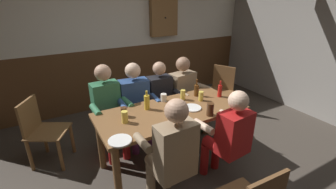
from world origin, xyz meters
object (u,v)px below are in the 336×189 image
object	(u,v)px
pint_glass_3	(183,95)
pint_glass_2	(201,96)
chair_empty_near_left	(42,130)
bottle_1	(220,90)
person_1	(136,101)
person_2	(162,98)
plate_1	(120,141)
pint_glass_5	(164,97)
pint_glass_0	(125,117)
person_0	(108,107)
wall_dart_cabinet	(164,17)
dining_table	(171,118)
bottle_0	(147,102)
person_4	(172,151)
plate_0	(192,108)
pint_glass_1	(172,112)
pint_glass_4	(124,112)
pint_glass_6	(210,109)
chair_empty_near_right	(220,89)
bottle_2	(196,90)
person_5	(229,134)
person_3	(185,91)

from	to	relation	value
pint_glass_3	pint_glass_2	bearing A→B (deg)	-36.63
chair_empty_near_left	bottle_1	size ratio (longest dim) A/B	3.85
person_1	person_2	world-z (taller)	person_1
plate_1	pint_glass_5	world-z (taller)	pint_glass_5
pint_glass_0	person_2	bearing A→B (deg)	38.24
person_0	wall_dart_cabinet	distance (m)	2.31
dining_table	chair_empty_near_left	size ratio (longest dim) A/B	2.05
bottle_0	pint_glass_5	xyz separation A→B (m)	(0.29, 0.11, -0.04)
plate_1	pint_glass_0	world-z (taller)	pint_glass_0
bottle_0	person_4	bearing A→B (deg)	-98.35
person_4	plate_1	distance (m)	0.51
chair_empty_near_left	wall_dart_cabinet	distance (m)	2.93
dining_table	person_4	distance (m)	0.73
person_2	plate_0	distance (m)	0.71
pint_glass_1	pint_glass_4	world-z (taller)	pint_glass_1
pint_glass_3	chair_empty_near_left	bearing A→B (deg)	160.28
person_2	chair_empty_near_left	size ratio (longest dim) A/B	1.33
bottle_1	pint_glass_1	xyz separation A→B (m)	(-0.88, -0.21, -0.01)
pint_glass_6	pint_glass_1	bearing A→B (deg)	159.38
dining_table	pint_glass_0	xyz separation A→B (m)	(-0.59, -0.01, 0.18)
dining_table	pint_glass_2	distance (m)	0.51
chair_empty_near_right	plate_1	bearing A→B (deg)	88.59
bottle_2	wall_dart_cabinet	world-z (taller)	wall_dart_cabinet
person_2	person_5	xyz separation A→B (m)	(0.16, -1.24, 0.02)
chair_empty_near_left	plate_1	distance (m)	1.35
plate_0	person_0	bearing A→B (deg)	140.41
person_2	pint_glass_5	size ratio (longest dim) A/B	11.56
chair_empty_near_left	person_5	bearing A→B (deg)	80.66
person_3	pint_glass_2	size ratio (longest dim) A/B	9.39
chair_empty_near_right	pint_glass_3	distance (m)	1.35
chair_empty_near_left	wall_dart_cabinet	bearing A→B (deg)	146.05
person_2	person_4	size ratio (longest dim) A/B	0.93
plate_1	pint_glass_3	distance (m)	1.18
person_0	plate_1	size ratio (longest dim) A/B	5.42
pint_glass_2	pint_glass_4	xyz separation A→B (m)	(-1.04, 0.07, -0.01)
person_2	pint_glass_0	bearing A→B (deg)	41.85
chair_empty_near_right	bottle_1	world-z (taller)	bottle_1
person_3	pint_glass_1	size ratio (longest dim) A/B	7.86
bottle_0	pint_glass_6	xyz separation A→B (m)	(0.57, -0.50, -0.02)
person_2	pint_glass_0	distance (m)	1.02
person_1	pint_glass_5	size ratio (longest dim) A/B	11.94
person_4	pint_glass_6	size ratio (longest dim) A/B	8.16
pint_glass_1	pint_glass_2	size ratio (longest dim) A/B	1.20
person_0	pint_glass_3	distance (m)	1.00
bottle_0	pint_glass_1	xyz separation A→B (m)	(0.15, -0.35, -0.02)
person_4	pint_glass_0	distance (m)	0.68
pint_glass_0	pint_glass_1	xyz separation A→B (m)	(0.50, -0.17, 0.01)
pint_glass_2	pint_glass_3	world-z (taller)	pint_glass_3
bottle_2	pint_glass_0	xyz separation A→B (m)	(-1.12, -0.23, -0.02)
chair_empty_near_left	bottle_1	distance (m)	2.37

